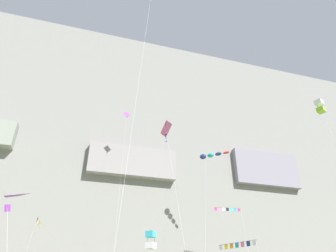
% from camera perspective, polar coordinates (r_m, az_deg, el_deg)
% --- Properties ---
extents(cliff_face, '(180.00, 33.19, 60.10)m').
position_cam_1_polar(cliff_face, '(75.51, -8.77, -9.05)').
color(cliff_face, gray).
rests_on(cliff_face, ground).
extents(kite_box_low_center, '(3.31, 2.41, 28.13)m').
position_cam_1_polar(kite_box_low_center, '(48.04, 26.98, 3.29)').
color(kite_box_low_center, white).
rests_on(kite_box_low_center, ground).
extents(kite_diamond_front_field, '(1.52, 5.86, 20.34)m').
position_cam_1_polar(kite_diamond_front_field, '(32.19, -0.22, -1.35)').
color(kite_diamond_front_field, pink).
rests_on(kite_diamond_front_field, ground).
extents(kite_banner_low_left, '(1.32, 4.78, 12.86)m').
position_cam_1_polar(kite_banner_low_left, '(47.31, -23.60, -16.97)').
color(kite_banner_low_left, black).
rests_on(kite_banner_low_left, ground).
extents(kite_diamond_upper_left, '(1.59, 4.08, 33.80)m').
position_cam_1_polar(kite_diamond_upper_left, '(54.01, -8.10, -0.63)').
color(kite_diamond_upper_left, purple).
rests_on(kite_diamond_upper_left, ground).
extents(kite_banner_far_right, '(2.76, 5.13, 9.12)m').
position_cam_1_polar(kite_banner_far_right, '(38.89, 13.12, -21.46)').
color(kite_banner_far_right, black).
rests_on(kite_banner_far_right, ground).
extents(kite_box_mid_center, '(3.61, 3.19, 10.35)m').
position_cam_1_polar(kite_box_mid_center, '(38.00, -3.29, -20.86)').
color(kite_box_mid_center, '#38B2D1').
rests_on(kite_box_mid_center, ground).
extents(kite_windsock_high_left, '(6.32, 4.24, 25.90)m').
position_cam_1_polar(kite_windsock_high_left, '(53.78, 7.99, -5.60)').
color(kite_windsock_high_left, navy).
rests_on(kite_windsock_high_left, ground).
extents(kite_banner_upper_mid, '(4.86, 4.75, 17.06)m').
position_cam_1_polar(kite_banner_upper_mid, '(54.48, 11.47, -15.82)').
color(kite_banner_upper_mid, black).
rests_on(kite_banner_upper_mid, ground).
extents(kite_delta_upper_right, '(4.09, 6.34, 8.35)m').
position_cam_1_polar(kite_delta_upper_right, '(21.04, -29.13, -13.25)').
color(kite_delta_upper_right, purple).
rests_on(kite_delta_upper_right, ground).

